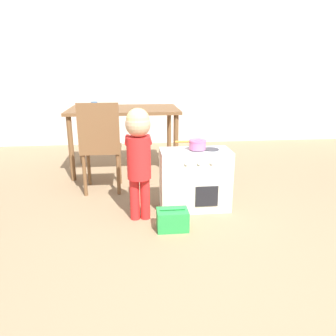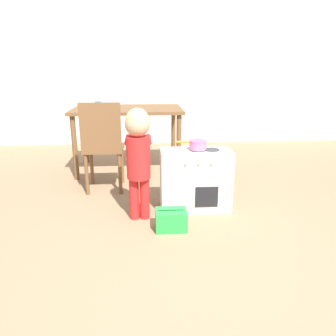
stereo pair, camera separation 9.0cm
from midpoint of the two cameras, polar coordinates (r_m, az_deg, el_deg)
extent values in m
plane|color=#8E7556|center=(2.07, 5.11, -18.90)|extent=(16.00, 16.00, 0.00)
cube|color=beige|center=(5.41, -2.53, 17.99)|extent=(10.00, 0.06, 2.60)
cube|color=silver|center=(2.89, 3.80, -2.22)|extent=(0.61, 0.31, 0.51)
cube|color=#B7BABC|center=(2.82, 3.91, 2.92)|extent=(0.61, 0.31, 0.02)
cylinder|color=#38383D|center=(2.82, 4.22, 3.20)|extent=(0.13, 0.13, 0.01)
cylinder|color=#38383D|center=(2.84, 6.63, 3.25)|extent=(0.13, 0.13, 0.01)
cube|color=black|center=(2.80, 5.85, -4.95)|extent=(0.19, 0.01, 0.18)
cylinder|color=#B2B2B7|center=(2.67, 2.22, 0.78)|extent=(0.03, 0.01, 0.03)
cylinder|color=#B2B2B7|center=(2.68, 4.46, 0.85)|extent=(0.03, 0.01, 0.03)
cylinder|color=#B2B2B7|center=(2.70, 6.68, 0.91)|extent=(0.03, 0.01, 0.03)
cylinder|color=pink|center=(2.81, 4.24, 4.08)|extent=(0.14, 0.14, 0.08)
cylinder|color=pink|center=(2.80, 4.25, 4.77)|extent=(0.15, 0.15, 0.01)
cylinder|color=orange|center=(2.78, 1.56, 4.59)|extent=(0.12, 0.02, 0.02)
cylinder|color=red|center=(2.72, -6.77, -5.36)|extent=(0.08, 0.08, 0.36)
cylinder|color=red|center=(2.72, -4.96, -5.30)|extent=(0.08, 0.08, 0.36)
cylinder|color=red|center=(2.61, -6.09, 1.76)|extent=(0.19, 0.19, 0.34)
sphere|color=tan|center=(2.55, -6.28, 7.56)|extent=(0.20, 0.20, 0.20)
sphere|color=#DBC17A|center=(2.55, -6.31, 8.33)|extent=(0.18, 0.18, 0.18)
cylinder|color=red|center=(2.71, -8.00, 4.86)|extent=(0.04, 0.27, 0.04)
cylinder|color=red|center=(2.71, -4.37, 4.97)|extent=(0.04, 0.27, 0.04)
cube|color=green|center=(2.57, -0.23, -9.01)|extent=(0.24, 0.17, 0.16)
cylinder|color=green|center=(2.54, -0.23, -7.19)|extent=(0.19, 0.02, 0.02)
cube|color=brown|center=(3.96, -8.37, 10.02)|extent=(1.28, 0.82, 0.03)
cylinder|color=brown|center=(3.75, -17.17, 3.18)|extent=(0.06, 0.06, 0.72)
cylinder|color=brown|center=(3.70, 0.68, 3.78)|extent=(0.06, 0.06, 0.72)
cylinder|color=brown|center=(4.42, -15.53, 5.35)|extent=(0.06, 0.06, 0.72)
cylinder|color=brown|center=(4.38, -0.40, 5.87)|extent=(0.06, 0.06, 0.72)
cube|color=brown|center=(3.37, -12.24, 3.27)|extent=(0.38, 0.38, 0.03)
cube|color=brown|center=(3.14, -12.84, 6.83)|extent=(0.38, 0.02, 0.46)
cylinder|color=brown|center=(3.29, -15.08, -1.28)|extent=(0.04, 0.04, 0.42)
cylinder|color=brown|center=(3.26, -9.43, -1.11)|extent=(0.04, 0.04, 0.42)
cylinder|color=brown|center=(3.60, -14.33, 0.34)|extent=(0.04, 0.04, 0.42)
cylinder|color=brown|center=(3.57, -9.16, 0.51)|extent=(0.04, 0.04, 0.42)
cylinder|color=teal|center=(3.96, -13.36, 10.60)|extent=(0.08, 0.08, 0.08)
camera|label=1|loc=(0.05, -90.94, -0.29)|focal=35.00mm
camera|label=2|loc=(0.05, 89.06, 0.29)|focal=35.00mm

